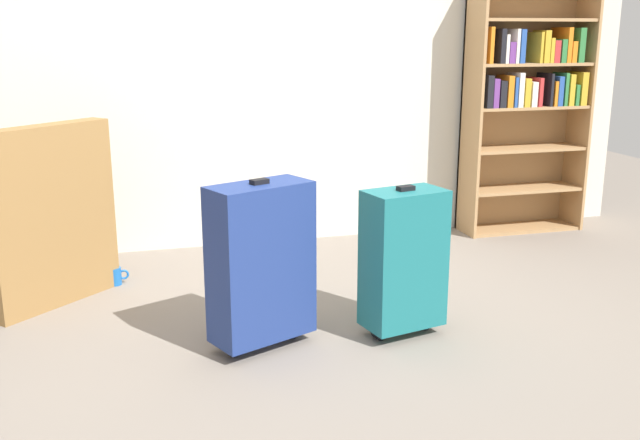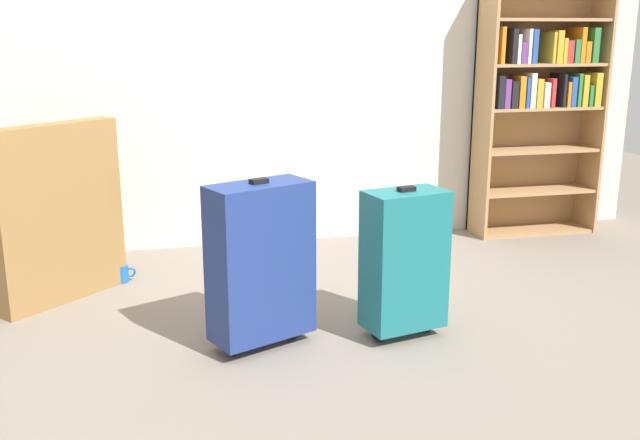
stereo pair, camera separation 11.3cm
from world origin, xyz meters
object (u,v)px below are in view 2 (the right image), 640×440
Objects in this scene: bookshelf at (539,97)px; armchair at (31,232)px; suitcase_navy_blue at (261,261)px; suitcase_teal at (404,260)px; mug at (122,274)px.

bookshelf is 1.69× the size of armchair.
armchair is at bearing 137.30° from suitcase_navy_blue.
suitcase_teal is at bearing -134.33° from bookshelf.
bookshelf is 2.59m from suitcase_navy_blue.
mug is 0.17× the size of suitcase_teal.
bookshelf is at bearing 45.67° from suitcase_teal.
mug is at bearing 140.59° from suitcase_teal.
bookshelf is 2.43× the size of suitcase_teal.
suitcase_navy_blue is (1.06, -0.98, 0.07)m from armchair.
suitcase_teal is at bearing -3.32° from suitcase_navy_blue.
armchair is 1.98m from suitcase_teal.
suitcase_navy_blue is 0.63m from suitcase_teal.
armchair is 1.44× the size of suitcase_teal.
suitcase_navy_blue is (-2.08, -1.45, -0.53)m from bookshelf.
armchair reaches higher than suitcase_navy_blue.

